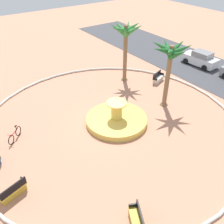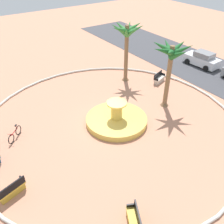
{
  "view_description": "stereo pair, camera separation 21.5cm",
  "coord_description": "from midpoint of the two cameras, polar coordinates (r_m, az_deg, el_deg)",
  "views": [
    {
      "loc": [
        12.87,
        -8.91,
        11.77
      ],
      "look_at": [
        0.08,
        0.13,
        1.0
      ],
      "focal_mm": 39.79,
      "sensor_mm": 36.0,
      "label": 1
    },
    {
      "loc": [
        12.99,
        -8.73,
        11.77
      ],
      "look_at": [
        0.08,
        0.13,
        1.0
      ],
      "focal_mm": 39.79,
      "sensor_mm": 36.0,
      "label": 2
    }
  ],
  "objects": [
    {
      "name": "bench_southeast",
      "position": [
        25.68,
        10.29,
        7.53
      ],
      "size": [
        1.01,
        1.67,
        1.0
      ],
      "color": "beige",
      "rests_on": "ground"
    },
    {
      "name": "street_asphalt",
      "position": [
        29.08,
        23.55,
        7.71
      ],
      "size": [
        48.0,
        8.0,
        0.03
      ],
      "primitive_type": "cube",
      "color": "#424247",
      "rests_on": "ground"
    },
    {
      "name": "palm_tree_by_curb",
      "position": [
        24.13,
        2.92,
        17.09
      ],
      "size": [
        3.26,
        3.37,
        5.81
      ],
      "color": "brown",
      "rests_on": "ground"
    },
    {
      "name": "palm_tree_near_fountain",
      "position": [
        20.18,
        12.92,
        12.17
      ],
      "size": [
        3.31,
        3.45,
        5.59
      ],
      "color": "brown",
      "rests_on": "ground"
    },
    {
      "name": "parked_car_leftmost",
      "position": [
        30.52,
        19.43,
        11.46
      ],
      "size": [
        4.11,
        2.13,
        1.67
      ],
      "color": "silver",
      "rests_on": "ground"
    },
    {
      "name": "ground_plane",
      "position": [
        19.59,
        -0.76,
        -2.42
      ],
      "size": [
        80.0,
        80.0,
        0.0
      ],
      "primitive_type": "plane",
      "color": "tan"
    },
    {
      "name": "bench_west",
      "position": [
        13.47,
        5.18,
        -23.74
      ],
      "size": [
        1.66,
        1.16,
        1.0
      ],
      "color": "gold",
      "rests_on": "ground"
    },
    {
      "name": "bicycle_red_frame",
      "position": [
        19.13,
        -21.74,
        -4.93
      ],
      "size": [
        1.24,
        1.27,
        0.94
      ],
      "color": "black",
      "rests_on": "ground"
    },
    {
      "name": "fountain",
      "position": [
        19.43,
        0.72,
        -1.72
      ],
      "size": [
        4.78,
        4.78,
        1.87
      ],
      "color": "gold",
      "rests_on": "ground"
    },
    {
      "name": "bench_east",
      "position": [
        15.48,
        -22.19,
        -16.58
      ],
      "size": [
        0.93,
        1.68,
        1.0
      ],
      "color": "gold",
      "rests_on": "ground"
    },
    {
      "name": "plaza_curb",
      "position": [
        19.53,
        -0.76,
        -2.19
      ],
      "size": [
        20.03,
        20.03,
        0.2
      ],
      "primitive_type": "torus",
      "color": "silver",
      "rests_on": "ground"
    }
  ]
}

